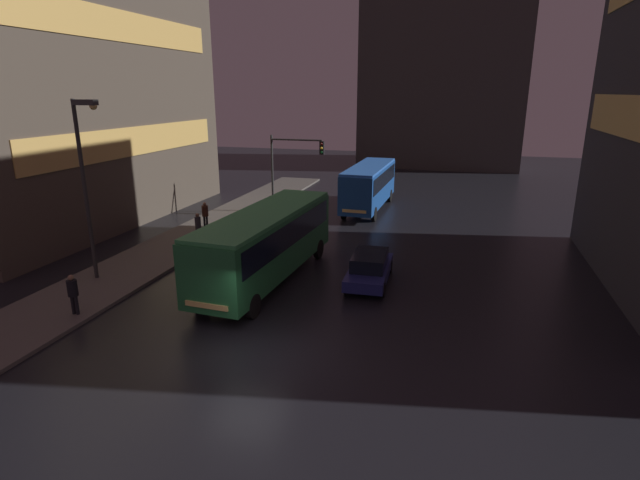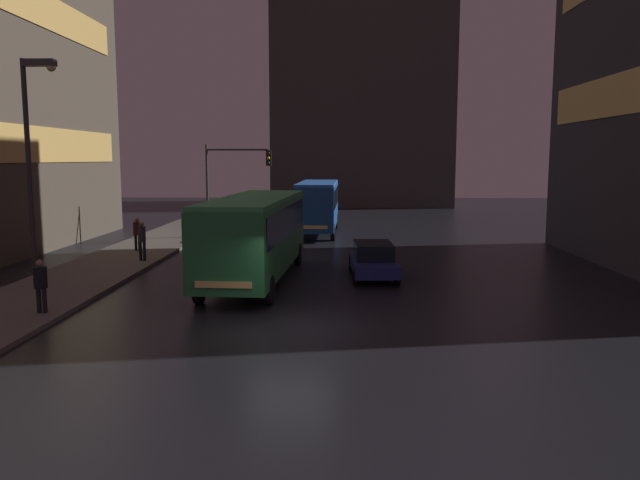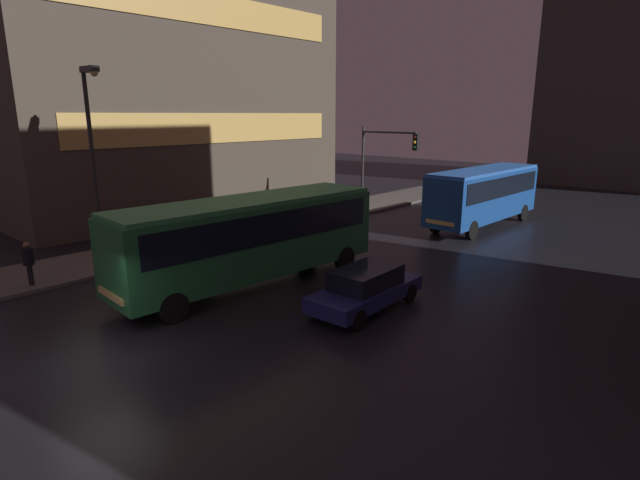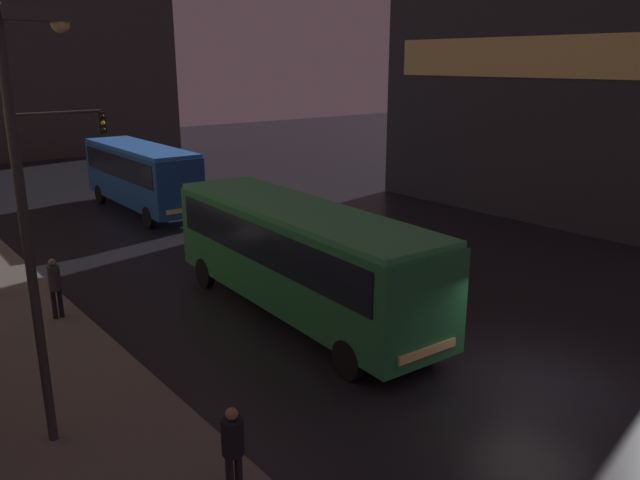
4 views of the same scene
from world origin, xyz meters
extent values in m
plane|color=black|center=(0.00, 0.00, 0.00)|extent=(120.00, 120.00, 0.00)
cube|color=#56514C|center=(-9.00, 10.00, 0.07)|extent=(4.00, 48.00, 0.15)
cube|color=#2D2D33|center=(18.31, 10.27, 9.61)|extent=(10.00, 16.64, 19.21)
cube|color=#EAC66B|center=(13.36, 10.27, 7.55)|extent=(0.24, 14.15, 1.80)
cube|color=#236B38|center=(-1.89, 6.84, 1.87)|extent=(3.18, 10.78, 2.64)
cube|color=black|center=(-1.89, 6.84, 2.44)|extent=(3.19, 9.93, 1.10)
cube|color=#399252|center=(-1.89, 6.84, 3.27)|extent=(3.12, 10.56, 0.16)
cube|color=#F4CC72|center=(-2.20, 1.51, 0.95)|extent=(1.81, 0.20, 0.20)
cylinder|color=black|center=(-0.93, 2.86, 0.50)|extent=(0.31, 1.01, 1.00)
cylinder|color=black|center=(-3.30, 2.99, 0.50)|extent=(0.31, 1.01, 1.00)
cylinder|color=black|center=(-0.48, 10.69, 0.50)|extent=(0.31, 1.01, 1.00)
cylinder|color=black|center=(-2.85, 10.83, 0.50)|extent=(0.31, 1.01, 1.00)
cube|color=#194793|center=(0.05, 22.57, 1.87)|extent=(2.54, 9.42, 2.64)
cube|color=black|center=(0.05, 22.57, 2.44)|extent=(2.59, 8.67, 1.10)
cube|color=blue|center=(0.05, 22.57, 3.27)|extent=(2.49, 9.23, 0.16)
cube|color=#F4CC72|center=(-0.06, 17.87, 0.95)|extent=(1.63, 0.14, 0.20)
cylinder|color=black|center=(1.04, 19.26, 0.50)|extent=(0.27, 1.01, 1.00)
cylinder|color=black|center=(-1.09, 19.31, 0.50)|extent=(0.27, 1.01, 1.00)
cylinder|color=black|center=(1.19, 25.83, 0.50)|extent=(0.27, 1.01, 1.00)
cylinder|color=black|center=(-0.93, 25.88, 0.50)|extent=(0.27, 1.01, 1.00)
cube|color=navy|center=(2.80, 7.85, 0.55)|extent=(1.92, 4.53, 0.50)
cube|color=black|center=(2.80, 7.85, 1.11)|extent=(1.58, 2.51, 0.63)
cylinder|color=black|center=(3.66, 6.34, 0.32)|extent=(0.22, 0.65, 0.64)
cylinder|color=black|center=(2.06, 6.28, 0.32)|extent=(0.22, 0.65, 0.64)
cylinder|color=black|center=(3.54, 9.41, 0.32)|extent=(0.22, 0.65, 0.64)
cylinder|color=black|center=(1.95, 9.35, 0.32)|extent=(0.22, 0.65, 0.64)
cylinder|color=black|center=(-7.77, 10.83, 0.58)|extent=(0.14, 0.14, 0.87)
cylinder|color=black|center=(-7.59, 10.83, 0.58)|extent=(0.14, 0.14, 0.87)
cylinder|color=#333338|center=(-7.68, 10.83, 1.38)|extent=(0.42, 0.42, 0.72)
sphere|color=#8C664C|center=(-7.68, 10.83, 1.85)|extent=(0.22, 0.22, 0.22)
cylinder|color=black|center=(-7.78, 0.98, 0.54)|extent=(0.14, 0.14, 0.78)
cylinder|color=black|center=(-7.60, 0.98, 0.54)|extent=(0.14, 0.14, 0.78)
cylinder|color=black|center=(-7.69, 0.98, 1.25)|extent=(0.44, 0.44, 0.65)
sphere|color=#8C664C|center=(-7.69, 0.98, 1.69)|extent=(0.22, 0.22, 0.22)
cylinder|color=#2D2D2D|center=(-6.44, 19.55, 2.83)|extent=(0.16, 0.16, 5.66)
cylinder|color=#2D2D2D|center=(-4.60, 19.55, 5.36)|extent=(3.69, 0.12, 0.12)
cube|color=black|center=(-2.76, 19.55, 4.86)|extent=(0.30, 0.24, 0.90)
sphere|color=#390706|center=(-2.76, 19.41, 5.14)|extent=(0.18, 0.18, 0.18)
sphere|color=gold|center=(-2.76, 19.41, 4.86)|extent=(0.18, 0.18, 0.18)
sphere|color=black|center=(-2.76, 19.41, 4.58)|extent=(0.18, 0.18, 0.18)
cylinder|color=#2D2D2D|center=(-9.67, 4.62, 4.23)|extent=(0.18, 0.18, 8.15)
cube|color=#383838|center=(-9.07, 4.62, 8.15)|extent=(1.10, 0.36, 0.24)
sphere|color=#F4CC72|center=(-8.67, 4.62, 8.00)|extent=(0.32, 0.32, 0.32)
camera|label=1|loc=(6.50, -13.78, 8.62)|focal=28.00mm
camera|label=2|loc=(1.37, -17.39, 4.84)|focal=35.00mm
camera|label=3|loc=(12.30, -4.81, 6.37)|focal=28.00mm
camera|label=4|loc=(-12.32, -7.14, 7.38)|focal=35.00mm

